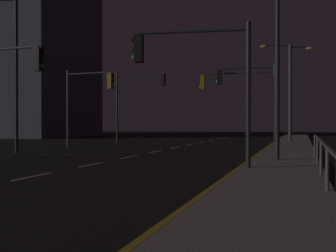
{
  "coord_description": "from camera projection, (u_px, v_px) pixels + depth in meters",
  "views": [
    {
      "loc": [
        7.73,
        -2.82,
        1.64
      ],
      "look_at": [
        -1.58,
        28.68,
        1.35
      ],
      "focal_mm": 48.38,
      "sensor_mm": 36.0,
      "label": 1
    }
  ],
  "objects": [
    {
      "name": "barrier_fence",
      "position": [
        327.0,
        157.0,
        9.88
      ],
      "size": [
        0.09,
        19.36,
        0.98
      ],
      "color": "#59595E",
      "rests_on": "sidewalk_right"
    },
    {
      "name": "traffic_light_near_right",
      "position": [
        248.0,
        88.0,
        29.03
      ],
      "size": [
        3.83,
        0.46,
        5.21
      ],
      "color": "#4C4C51",
      "rests_on": "sidewalk_right"
    },
    {
      "name": "street_lamp_far_end",
      "position": [
        285.0,
        83.0,
        34.45
      ],
      "size": [
        2.24,
        1.09,
        7.47
      ],
      "color": "#4C4C51",
      "rests_on": "sidewalk_right"
    },
    {
      "name": "building_distant",
      "position": [
        3.0,
        1.0,
        52.54
      ],
      "size": [
        18.74,
        13.97,
        31.39
      ],
      "color": "#4C515B",
      "rests_on": "ground"
    },
    {
      "name": "lane_edge_line",
      "position": [
        261.0,
        152.0,
        24.91
      ],
      "size": [
        0.14,
        53.0,
        0.01
      ],
      "color": "gold",
      "rests_on": "ground"
    },
    {
      "name": "lane_markings_center",
      "position": [
        156.0,
        151.0,
        25.05
      ],
      "size": [
        0.14,
        50.0,
        0.01
      ],
      "color": "silver",
      "rests_on": "ground"
    },
    {
      "name": "street_lamp_across_street",
      "position": [
        281.0,
        55.0,
        18.15
      ],
      "size": [
        1.04,
        1.39,
        6.96
      ],
      "color": "#2D3033",
      "rests_on": "sidewalk_right"
    },
    {
      "name": "sidewalk_right",
      "position": [
        287.0,
        158.0,
        19.68
      ],
      "size": [
        2.6,
        77.0,
        0.14
      ],
      "primitive_type": "cube",
      "color": "#9E937F",
      "rests_on": "ground"
    },
    {
      "name": "street_lamp_mid_block",
      "position": [
        12.0,
        61.0,
        24.05
      ],
      "size": [
        1.79,
        0.72,
        8.3
      ],
      "color": "#2D3033",
      "rests_on": "ground"
    },
    {
      "name": "street_lamp_median",
      "position": [
        294.0,
        84.0,
        34.38
      ],
      "size": [
        1.75,
        0.67,
        7.35
      ],
      "color": "#38383D",
      "rests_on": "sidewalk_right"
    },
    {
      "name": "traffic_light_far_center",
      "position": [
        2.0,
        78.0,
        19.03
      ],
      "size": [
        3.88,
        0.54,
        4.97
      ],
      "color": "#4C4C51",
      "rests_on": "ground"
    },
    {
      "name": "traffic_light_near_left",
      "position": [
        138.0,
        92.0,
        35.25
      ],
      "size": [
        4.2,
        0.4,
        5.65
      ],
      "color": "#38383D",
      "rests_on": "ground"
    },
    {
      "name": "traffic_light_mid_right",
      "position": [
        239.0,
        91.0,
        29.51
      ],
      "size": [
        5.07,
        0.55,
        4.95
      ],
      "color": "#4C4C51",
      "rests_on": "sidewalk_right"
    },
    {
      "name": "traffic_light_overhead_east",
      "position": [
        88.0,
        93.0,
        27.68
      ],
      "size": [
        3.39,
        0.63,
        4.88
      ],
      "color": "#4C4C51",
      "rests_on": "ground"
    },
    {
      "name": "traffic_light_far_right",
      "position": [
        194.0,
        65.0,
        15.2
      ],
      "size": [
        4.03,
        0.64,
        4.81
      ],
      "color": "#2D3033",
      "rests_on": "sidewalk_right"
    },
    {
      "name": "ground_plane",
      "position": [
        134.0,
        156.0,
        21.69
      ],
      "size": [
        112.0,
        112.0,
        0.0
      ],
      "primitive_type": "plane",
      "color": "black",
      "rests_on": "ground"
    }
  ]
}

